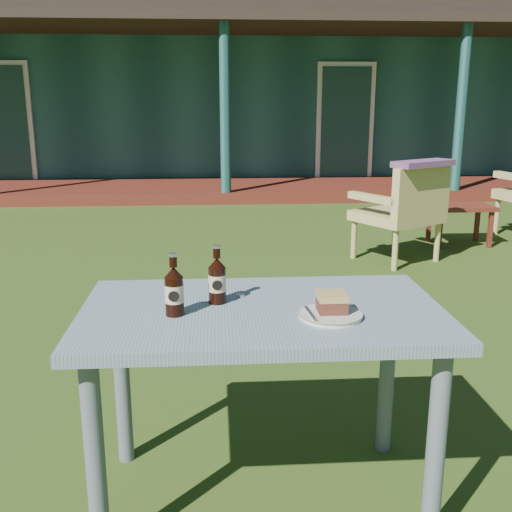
{
  "coord_description": "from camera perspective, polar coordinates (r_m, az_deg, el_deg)",
  "views": [
    {
      "loc": [
        -0.15,
        -3.47,
        1.38
      ],
      "look_at": [
        0.0,
        -1.3,
        0.82
      ],
      "focal_mm": 42.0,
      "sensor_mm": 36.0,
      "label": 1
    }
  ],
  "objects": [
    {
      "name": "pavilion",
      "position": [
        12.86,
        -3.38,
        15.48
      ],
      "size": [
        15.8,
        8.3,
        3.45
      ],
      "color": "#1C4A48",
      "rests_on": "ground"
    },
    {
      "name": "ground",
      "position": [
        3.74,
        -1.37,
        -7.2
      ],
      "size": [
        80.0,
        80.0,
        0.0
      ],
      "primitive_type": "plane",
      "color": "#334916"
    },
    {
      "name": "cola_bottle_far",
      "position": [
        1.92,
        -7.8,
        -3.28
      ],
      "size": [
        0.06,
        0.06,
        0.2
      ],
      "color": "black",
      "rests_on": "cafe_table"
    },
    {
      "name": "cafe_table",
      "position": [
        2.03,
        0.58,
        -7.65
      ],
      "size": [
        1.2,
        0.7,
        0.72
      ],
      "color": "slate",
      "rests_on": "ground"
    },
    {
      "name": "floral_throw",
      "position": [
        5.22,
        15.66,
        8.49
      ],
      "size": [
        0.6,
        0.47,
        0.05
      ],
      "primitive_type": "cube",
      "rotation": [
        0.0,
        0.0,
        3.68
      ],
      "color": "#6C406A",
      "rests_on": "armchair_left"
    },
    {
      "name": "cola_bottle_near",
      "position": [
        2.02,
        -3.72,
        -2.3
      ],
      "size": [
        0.06,
        0.06,
        0.2
      ],
      "color": "black",
      "rests_on": "cafe_table"
    },
    {
      "name": "cake_slice",
      "position": [
        1.92,
        7.24,
        -4.37
      ],
      "size": [
        0.09,
        0.09,
        0.06
      ],
      "color": "#512619",
      "rests_on": "plate"
    },
    {
      "name": "plate",
      "position": [
        1.92,
        7.11,
        -5.57
      ],
      "size": [
        0.2,
        0.2,
        0.01
      ],
      "color": "silver",
      "rests_on": "cafe_table"
    },
    {
      "name": "fork",
      "position": [
        1.9,
        5.24,
        -5.51
      ],
      "size": [
        0.03,
        0.14,
        0.0
      ],
      "primitive_type": "cube",
      "rotation": [
        0.0,
        0.0,
        0.1
      ],
      "color": "silver",
      "rests_on": "plate"
    },
    {
      "name": "side_table",
      "position": [
        6.23,
        18.88,
        4.1
      ],
      "size": [
        0.6,
        0.4,
        0.4
      ],
      "color": "#571F15",
      "rests_on": "ground"
    },
    {
      "name": "tree_mid",
      "position": [
        22.45,
        4.56,
        23.09
      ],
      "size": [
        0.28,
        0.28,
        9.5
      ],
      "primitive_type": "cylinder",
      "color": "brown",
      "rests_on": "ground"
    },
    {
      "name": "bottle_cap",
      "position": [
        2.1,
        -1.48,
        -3.77
      ],
      "size": [
        0.03,
        0.03,
        0.01
      ],
      "primitive_type": "cylinder",
      "color": "silver",
      "rests_on": "cafe_table"
    },
    {
      "name": "armchair_left",
      "position": [
        5.38,
        13.96,
        4.45
      ],
      "size": [
        0.85,
        0.84,
        0.86
      ],
      "color": "tan",
      "rests_on": "ground"
    }
  ]
}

